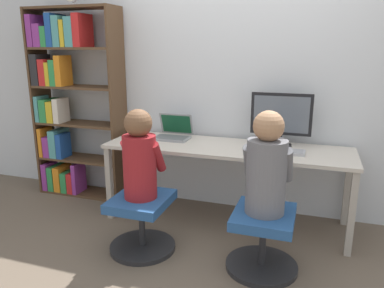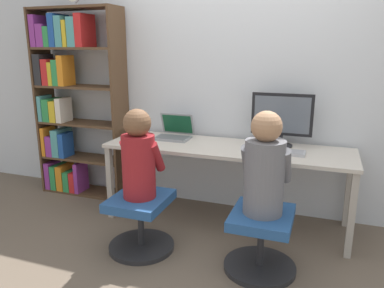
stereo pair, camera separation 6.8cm
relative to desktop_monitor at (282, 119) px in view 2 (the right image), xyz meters
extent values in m
plane|color=brown|center=(-0.43, -0.48, -0.94)|extent=(14.00, 14.00, 0.00)
cube|color=silver|center=(-0.43, 0.21, 0.36)|extent=(10.00, 0.05, 2.60)
cube|color=beige|center=(-0.43, -0.17, -0.25)|extent=(2.13, 0.63, 0.03)
cube|color=#ADA497|center=(-1.45, -0.44, -0.61)|extent=(0.05, 0.05, 0.67)
cube|color=#ADA497|center=(0.59, -0.44, -0.61)|extent=(0.05, 0.05, 0.67)
cube|color=#ADA497|center=(-1.45, 0.11, -0.61)|extent=(0.05, 0.05, 0.67)
cube|color=#ADA497|center=(0.59, 0.11, -0.61)|extent=(0.05, 0.05, 0.67)
cylinder|color=black|center=(0.00, 0.00, -0.23)|extent=(0.21, 0.21, 0.01)
cylinder|color=black|center=(0.00, 0.00, -0.18)|extent=(0.04, 0.04, 0.09)
cube|color=black|center=(0.00, 0.00, 0.04)|extent=(0.52, 0.02, 0.36)
cube|color=slate|center=(0.00, -0.01, 0.04)|extent=(0.47, 0.01, 0.31)
cube|color=gray|center=(-0.98, -0.09, -0.23)|extent=(0.33, 0.21, 0.02)
cube|color=slate|center=(-0.98, -0.09, -0.22)|extent=(0.29, 0.17, 0.00)
cube|color=gray|center=(-0.98, 0.05, -0.12)|extent=(0.33, 0.08, 0.21)
cube|color=#144C2D|center=(-0.98, 0.05, -0.12)|extent=(0.29, 0.06, 0.17)
cube|color=#B2B2B7|center=(0.03, -0.22, -0.23)|extent=(0.39, 0.15, 0.02)
cube|color=#97979C|center=(0.03, -0.22, -0.22)|extent=(0.36, 0.12, 0.00)
ellipsoid|color=black|center=(-0.22, -0.25, -0.22)|extent=(0.06, 0.10, 0.03)
cylinder|color=#262628|center=(0.00, -0.83, -0.93)|extent=(0.51, 0.51, 0.04)
cylinder|color=#262628|center=(0.00, -0.83, -0.74)|extent=(0.05, 0.05, 0.33)
cube|color=#234C84|center=(0.00, -0.83, -0.54)|extent=(0.41, 0.47, 0.07)
cylinder|color=#262628|center=(-0.93, -0.86, -0.93)|extent=(0.51, 0.51, 0.04)
cylinder|color=#262628|center=(-0.93, -0.86, -0.74)|extent=(0.05, 0.05, 0.33)
cube|color=#234C84|center=(-0.93, -0.86, -0.54)|extent=(0.41, 0.47, 0.07)
cylinder|color=slate|center=(0.00, -0.83, -0.25)|extent=(0.27, 0.27, 0.51)
sphere|color=#A87A56|center=(0.00, -0.83, 0.10)|extent=(0.21, 0.21, 0.21)
cylinder|color=slate|center=(-0.13, -0.75, -0.18)|extent=(0.08, 0.21, 0.28)
cylinder|color=slate|center=(0.13, -0.75, -0.18)|extent=(0.08, 0.21, 0.28)
cylinder|color=maroon|center=(-0.93, -0.86, -0.27)|extent=(0.25, 0.25, 0.48)
sphere|color=brown|center=(-0.93, -0.86, 0.07)|extent=(0.21, 0.21, 0.21)
cylinder|color=maroon|center=(-1.05, -0.79, -0.20)|extent=(0.07, 0.20, 0.26)
cylinder|color=maroon|center=(-0.81, -0.79, -0.20)|extent=(0.07, 0.20, 0.26)
cube|color=#513823|center=(-2.50, 0.00, 0.01)|extent=(0.02, 0.31, 1.92)
cube|color=#513823|center=(-1.57, 0.00, 0.01)|extent=(0.02, 0.31, 1.92)
cube|color=#513823|center=(-2.03, 0.00, -0.93)|extent=(0.90, 0.29, 0.02)
cube|color=#513823|center=(-2.03, 0.00, -0.55)|extent=(0.90, 0.29, 0.02)
cube|color=#513823|center=(-2.03, 0.00, -0.17)|extent=(0.90, 0.29, 0.02)
cube|color=#513823|center=(-2.03, 0.00, 0.20)|extent=(0.90, 0.29, 0.02)
cube|color=#513823|center=(-2.03, 0.00, 0.58)|extent=(0.90, 0.29, 0.02)
cube|color=#513823|center=(-2.03, 0.00, 0.96)|extent=(0.90, 0.29, 0.02)
cube|color=#8C338C|center=(-2.44, -0.04, -0.77)|extent=(0.06, 0.21, 0.29)
cube|color=#2D8C47|center=(-2.37, -0.02, -0.79)|extent=(0.07, 0.25, 0.26)
cube|color=orange|center=(-2.29, -0.03, -0.79)|extent=(0.08, 0.23, 0.27)
cube|color=#2D8C47|center=(-2.20, -0.05, -0.81)|extent=(0.07, 0.19, 0.22)
cube|color=red|center=(-2.13, -0.05, -0.81)|extent=(0.07, 0.19, 0.22)
cube|color=#8C338C|center=(-2.07, -0.04, -0.76)|extent=(0.04, 0.20, 0.32)
cube|color=orange|center=(-2.45, -0.05, -0.39)|extent=(0.04, 0.20, 0.31)
cube|color=#8C338C|center=(-2.38, -0.05, -0.43)|extent=(0.08, 0.19, 0.22)
cube|color=teal|center=(-2.30, -0.02, -0.40)|extent=(0.08, 0.26, 0.29)
cube|color=#1E4C9E|center=(-2.22, -0.05, -0.41)|extent=(0.06, 0.18, 0.26)
cube|color=teal|center=(-2.45, -0.05, -0.03)|extent=(0.05, 0.18, 0.26)
cube|color=#2D8C47|center=(-2.38, -0.02, -0.05)|extent=(0.08, 0.24, 0.23)
cube|color=gold|center=(-2.29, -0.02, -0.05)|extent=(0.07, 0.25, 0.22)
cube|color=silver|center=(-2.22, -0.05, -0.04)|extent=(0.06, 0.20, 0.25)
cube|color=#262628|center=(-2.43, -0.04, 0.37)|extent=(0.09, 0.22, 0.31)
cube|color=red|center=(-2.34, -0.03, 0.35)|extent=(0.08, 0.23, 0.26)
cube|color=gold|center=(-2.28, -0.03, 0.33)|extent=(0.05, 0.24, 0.23)
cube|color=#2D8C47|center=(-2.22, -0.05, 0.34)|extent=(0.07, 0.20, 0.26)
cube|color=orange|center=(-2.15, -0.05, 0.37)|extent=(0.07, 0.20, 0.30)
cube|color=#8C338C|center=(-2.44, -0.03, 0.75)|extent=(0.06, 0.23, 0.31)
cube|color=#8C338C|center=(-2.36, -0.02, 0.70)|extent=(0.08, 0.25, 0.22)
cube|color=#2D8C47|center=(-2.28, -0.05, 0.69)|extent=(0.06, 0.20, 0.20)
cube|color=#1E4C9E|center=(-2.21, -0.02, 0.75)|extent=(0.07, 0.25, 0.32)
cube|color=teal|center=(-2.13, -0.04, 0.74)|extent=(0.08, 0.21, 0.29)
cube|color=gold|center=(-2.06, -0.06, 0.72)|extent=(0.05, 0.18, 0.25)
cube|color=teal|center=(-1.99, -0.05, 0.73)|extent=(0.09, 0.19, 0.28)
cube|color=red|center=(-1.90, -0.02, 0.75)|extent=(0.08, 0.25, 0.31)
cube|color=#B2B2B7|center=(-1.96, -0.09, 0.98)|extent=(0.05, 0.03, 0.02)
camera|label=1|loc=(0.28, -3.24, 0.60)|focal=35.00mm
camera|label=2|loc=(0.35, -3.22, 0.60)|focal=35.00mm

